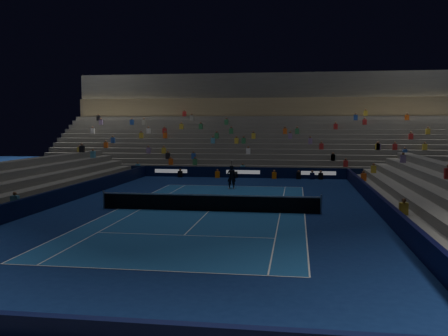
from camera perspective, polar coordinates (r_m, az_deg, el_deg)
ground at (r=28.86m, az=-1.75°, el=-4.99°), size 90.00×90.00×0.00m
court_surface at (r=28.86m, az=-1.75°, el=-4.98°), size 10.97×23.77×0.01m
sponsor_barrier_far at (r=46.96m, az=2.23°, el=-0.51°), size 44.00×0.25×1.00m
sponsor_barrier_east at (r=28.72m, az=17.73°, el=-4.26°), size 0.25×37.00×1.00m
sponsor_barrier_west at (r=31.93m, az=-19.18°, el=-3.39°), size 0.25×37.00×1.00m
grandstand_main at (r=56.12m, az=3.27°, el=3.33°), size 44.00×15.20×11.20m
tennis_net at (r=28.77m, az=-1.75°, el=-4.00°), size 12.90×0.10×1.10m
tennis_player at (r=38.67m, az=0.87°, el=-1.05°), size 0.73×0.54×1.86m
broadcast_camera at (r=46.58m, az=1.15°, el=-0.78°), size 0.62×0.99×0.61m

